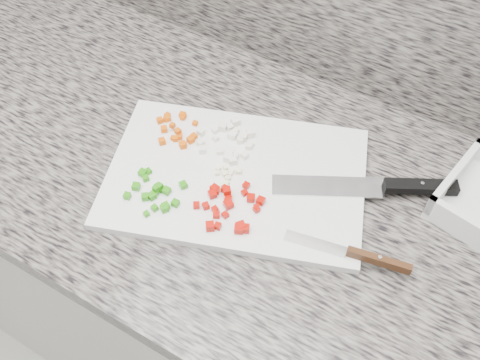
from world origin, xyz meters
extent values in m
cube|color=silver|center=(0.00, 1.44, 0.43)|extent=(3.92, 0.62, 0.86)
cube|color=slate|center=(0.00, 1.44, 0.88)|extent=(3.96, 0.64, 0.04)
cube|color=white|center=(0.05, 1.42, 0.91)|extent=(0.50, 0.42, 0.01)
cube|color=#DB5404|center=(-0.06, 1.43, 0.92)|extent=(0.01, 0.01, 0.01)
cube|color=#DB5404|center=(-0.08, 1.44, 0.92)|extent=(0.01, 0.01, 0.01)
cube|color=#DB5404|center=(-0.10, 1.42, 0.92)|extent=(0.02, 0.02, 0.01)
cube|color=#DB5404|center=(-0.10, 1.46, 0.93)|extent=(0.01, 0.01, 0.01)
cube|color=#DB5404|center=(-0.09, 1.44, 0.92)|extent=(0.01, 0.01, 0.01)
cube|color=#DB5404|center=(-0.06, 1.46, 0.92)|extent=(0.01, 0.01, 0.01)
cube|color=#DB5404|center=(-0.10, 1.49, 0.92)|extent=(0.01, 0.01, 0.01)
cube|color=#DB5404|center=(-0.12, 1.44, 0.92)|extent=(0.02, 0.02, 0.01)
cube|color=#DB5404|center=(-0.14, 1.46, 0.92)|extent=(0.01, 0.01, 0.01)
cube|color=#DB5404|center=(-0.09, 1.45, 0.93)|extent=(0.01, 0.01, 0.01)
cube|color=#DB5404|center=(-0.08, 1.49, 0.92)|extent=(0.01, 0.01, 0.01)
cube|color=#DB5404|center=(-0.06, 1.43, 0.92)|extent=(0.02, 0.02, 0.01)
cube|color=#DB5404|center=(-0.09, 1.44, 0.92)|extent=(0.01, 0.01, 0.01)
cube|color=#DB5404|center=(-0.11, 1.49, 0.92)|extent=(0.01, 0.01, 0.01)
cube|color=#DB5404|center=(-0.13, 1.48, 0.92)|extent=(0.01, 0.01, 0.01)
cube|color=#DB5404|center=(-0.10, 1.49, 0.92)|extent=(0.01, 0.01, 0.01)
cube|color=#DB5404|center=(-0.06, 1.45, 0.92)|extent=(0.01, 0.01, 0.01)
cube|color=#DB5404|center=(-0.13, 1.47, 0.92)|extent=(0.01, 0.01, 0.01)
cube|color=#DB5404|center=(-0.13, 1.47, 0.92)|extent=(0.01, 0.01, 0.01)
cube|color=white|center=(0.02, 1.44, 0.92)|extent=(0.02, 0.02, 0.01)
cube|color=white|center=(0.02, 1.46, 0.92)|extent=(0.02, 0.02, 0.01)
cube|color=white|center=(-0.03, 1.44, 0.92)|extent=(0.02, 0.02, 0.01)
cube|color=white|center=(-0.02, 1.47, 0.92)|extent=(0.01, 0.01, 0.01)
cube|color=white|center=(-0.03, 1.51, 0.92)|extent=(0.01, 0.01, 0.01)
cube|color=white|center=(-0.01, 1.52, 0.92)|extent=(0.02, 0.02, 0.01)
cube|color=white|center=(0.03, 1.44, 0.92)|extent=(0.02, 0.02, 0.01)
cube|color=white|center=(0.02, 1.45, 0.92)|extent=(0.02, 0.02, 0.01)
cube|color=white|center=(-0.04, 1.45, 0.92)|extent=(0.01, 0.01, 0.01)
cube|color=white|center=(0.02, 1.50, 0.92)|extent=(0.02, 0.02, 0.01)
cube|color=white|center=(0.03, 1.46, 0.92)|extent=(0.01, 0.01, 0.01)
cube|color=white|center=(0.00, 1.45, 0.92)|extent=(0.01, 0.01, 0.01)
cube|color=white|center=(-0.05, 1.47, 0.92)|extent=(0.01, 0.01, 0.01)
cube|color=white|center=(0.00, 1.51, 0.92)|extent=(0.01, 0.01, 0.01)
cube|color=white|center=(-0.03, 1.49, 0.92)|extent=(0.01, 0.01, 0.01)
cube|color=white|center=(0.04, 1.49, 0.92)|extent=(0.01, 0.01, 0.01)
cube|color=white|center=(0.04, 1.46, 0.92)|extent=(0.01, 0.01, 0.01)
cube|color=white|center=(0.00, 1.49, 0.92)|extent=(0.01, 0.01, 0.01)
cube|color=white|center=(-0.03, 1.50, 0.92)|extent=(0.02, 0.02, 0.01)
cube|color=white|center=(0.04, 1.49, 0.92)|extent=(0.01, 0.01, 0.01)
cube|color=white|center=(0.02, 1.49, 0.92)|extent=(0.02, 0.02, 0.01)
cube|color=white|center=(0.00, 1.49, 0.92)|extent=(0.01, 0.01, 0.01)
cube|color=white|center=(0.02, 1.51, 0.92)|extent=(0.02, 0.02, 0.01)
cube|color=white|center=(-0.01, 1.51, 0.92)|extent=(0.02, 0.02, 0.01)
cube|color=white|center=(0.02, 1.51, 0.92)|extent=(0.01, 0.01, 0.01)
cube|color=#25860C|center=(-0.08, 1.35, 0.92)|extent=(0.01, 0.01, 0.01)
cube|color=#25860C|center=(-0.05, 1.32, 0.93)|extent=(0.01, 0.01, 0.01)
cube|color=#25860C|center=(-0.09, 1.34, 0.92)|extent=(0.01, 0.01, 0.01)
cube|color=#25860C|center=(-0.04, 1.33, 0.92)|extent=(0.01, 0.01, 0.01)
cube|color=#25860C|center=(-0.05, 1.31, 0.92)|extent=(0.02, 0.02, 0.01)
cube|color=#25860C|center=(-0.04, 1.32, 0.92)|extent=(0.01, 0.01, 0.01)
cube|color=#25860C|center=(-0.08, 1.34, 0.92)|extent=(0.01, 0.01, 0.01)
cube|color=#25860C|center=(-0.03, 1.28, 0.92)|extent=(0.01, 0.01, 0.01)
cube|color=#25860C|center=(-0.08, 1.29, 0.92)|extent=(0.01, 0.01, 0.01)
cube|color=#25860C|center=(-0.05, 1.33, 0.93)|extent=(0.01, 0.01, 0.01)
cube|color=#25860C|center=(-0.03, 1.30, 0.92)|extent=(0.01, 0.01, 0.01)
cube|color=#25860C|center=(-0.01, 1.30, 0.92)|extent=(0.02, 0.02, 0.01)
cube|color=#25860C|center=(-0.08, 1.31, 0.92)|extent=(0.02, 0.02, 0.01)
cube|color=#25860C|center=(-0.04, 1.33, 0.92)|extent=(0.01, 0.01, 0.01)
cube|color=#25860C|center=(-0.05, 1.31, 0.92)|extent=(0.01, 0.01, 0.01)
cube|color=#25860C|center=(-0.03, 1.33, 0.92)|extent=(0.01, 0.01, 0.01)
cube|color=#25860C|center=(0.00, 1.32, 0.92)|extent=(0.01, 0.01, 0.01)
cube|color=#25860C|center=(-0.04, 1.33, 0.93)|extent=(0.01, 0.01, 0.01)
cube|color=#25860C|center=(-0.01, 1.31, 0.92)|extent=(0.01, 0.01, 0.01)
cube|color=#25860C|center=(-0.01, 1.36, 0.92)|extent=(0.02, 0.02, 0.01)
cube|color=#B30B02|center=(0.03, 1.37, 0.92)|extent=(0.01, 0.01, 0.01)
cube|color=#B30B02|center=(0.11, 1.38, 0.92)|extent=(0.01, 0.01, 0.01)
cube|color=#B30B02|center=(0.08, 1.39, 0.92)|extent=(0.01, 0.01, 0.01)
cube|color=#B30B02|center=(0.08, 1.34, 0.92)|extent=(0.01, 0.01, 0.01)
cube|color=#B30B02|center=(0.04, 1.38, 0.92)|extent=(0.01, 0.01, 0.01)
cube|color=#B30B02|center=(0.08, 1.32, 0.92)|extent=(0.01, 0.01, 0.01)
cube|color=#B30B02|center=(0.07, 1.36, 0.92)|extent=(0.02, 0.02, 0.01)
cube|color=#B30B02|center=(0.12, 1.33, 0.92)|extent=(0.02, 0.02, 0.01)
cube|color=#B30B02|center=(0.11, 1.38, 0.92)|extent=(0.01, 0.01, 0.01)
cube|color=#B30B02|center=(0.06, 1.38, 0.93)|extent=(0.02, 0.02, 0.01)
cube|color=#B30B02|center=(0.11, 1.33, 0.92)|extent=(0.02, 0.02, 0.01)
cube|color=#B30B02|center=(0.04, 1.36, 0.92)|extent=(0.02, 0.02, 0.01)
cube|color=#B30B02|center=(0.04, 1.34, 0.92)|extent=(0.01, 0.01, 0.01)
cube|color=#B30B02|center=(0.04, 1.37, 0.92)|extent=(0.01, 0.01, 0.01)
cube|color=#B30B02|center=(0.06, 1.34, 0.92)|extent=(0.01, 0.01, 0.01)
cube|color=#B30B02|center=(0.03, 1.33, 0.92)|extent=(0.01, 0.01, 0.01)
cube|color=#B30B02|center=(0.05, 1.38, 0.92)|extent=(0.01, 0.01, 0.01)
cube|color=#B30B02|center=(0.07, 1.37, 0.92)|extent=(0.01, 0.01, 0.01)
cube|color=#B30B02|center=(0.10, 1.39, 0.92)|extent=(0.02, 0.02, 0.01)
cube|color=#B30B02|center=(0.11, 1.39, 0.92)|extent=(0.01, 0.01, 0.01)
cube|color=#B30B02|center=(0.11, 1.33, 0.92)|extent=(0.02, 0.02, 0.01)
cube|color=#B30B02|center=(0.07, 1.31, 0.92)|extent=(0.02, 0.02, 0.01)
cube|color=#B30B02|center=(0.08, 1.41, 0.92)|extent=(0.01, 0.01, 0.01)
cube|color=#B30B02|center=(0.06, 1.33, 0.92)|extent=(0.01, 0.01, 0.01)
cube|color=#F4F0BD|center=(0.04, 1.40, 0.92)|extent=(0.01, 0.01, 0.01)
cube|color=#F4F0BD|center=(0.04, 1.41, 0.92)|extent=(0.01, 0.01, 0.01)
cube|color=#F4F0BD|center=(0.03, 1.42, 0.92)|extent=(0.01, 0.01, 0.01)
cube|color=#F4F0BD|center=(0.05, 1.43, 0.92)|extent=(0.01, 0.01, 0.01)
cube|color=#F4F0BD|center=(0.03, 1.41, 0.92)|extent=(0.01, 0.01, 0.01)
cube|color=#F4F0BD|center=(0.03, 1.41, 0.92)|extent=(0.01, 0.01, 0.01)
cube|color=#F4F0BD|center=(0.04, 1.39, 0.92)|extent=(0.01, 0.01, 0.01)
cube|color=#F4F0BD|center=(0.05, 1.39, 0.92)|extent=(0.01, 0.01, 0.01)
cube|color=#F4F0BD|center=(0.05, 1.43, 0.92)|extent=(0.01, 0.01, 0.01)
cube|color=#F4F0BD|center=(0.05, 1.39, 0.92)|extent=(0.01, 0.01, 0.01)
cube|color=#F4F0BD|center=(0.04, 1.41, 0.92)|extent=(0.01, 0.01, 0.01)
cube|color=#F4F0BD|center=(0.02, 1.42, 0.92)|extent=(0.01, 0.01, 0.01)
cube|color=#F4F0BD|center=(0.04, 1.42, 0.92)|extent=(0.01, 0.01, 0.01)
cube|color=#F4F0BD|center=(0.04, 1.42, 0.92)|extent=(0.01, 0.01, 0.01)
cube|color=#F4F0BD|center=(0.02, 1.41, 0.92)|extent=(0.01, 0.01, 0.01)
cube|color=silver|center=(0.19, 1.48, 0.92)|extent=(0.18, 0.12, 0.00)
cube|color=black|center=(0.33, 1.55, 0.92)|extent=(0.12, 0.08, 0.02)
cylinder|color=silver|center=(0.33, 1.55, 0.93)|extent=(0.01, 0.01, 0.00)
cube|color=silver|center=(0.22, 1.37, 0.92)|extent=(0.10, 0.04, 0.00)
cube|color=#452711|center=(0.32, 1.39, 0.92)|extent=(0.10, 0.03, 0.02)
cylinder|color=silver|center=(0.32, 1.39, 0.93)|extent=(0.01, 0.01, 0.00)
cube|color=white|center=(0.37, 1.59, 0.93)|extent=(0.04, 0.17, 0.04)
camera|label=1|loc=(0.34, 0.94, 1.62)|focal=40.00mm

